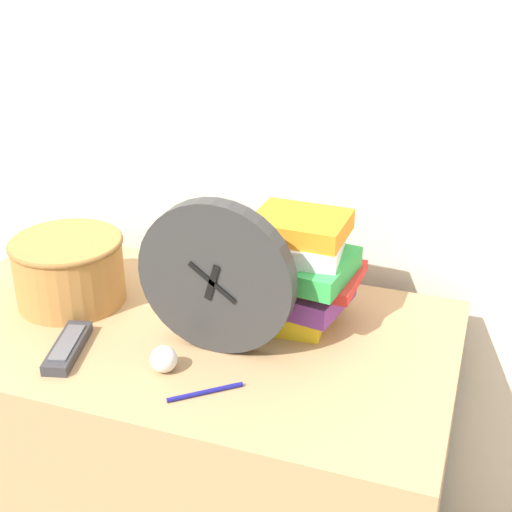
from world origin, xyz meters
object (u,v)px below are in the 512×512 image
at_px(basket, 69,268).
at_px(pen, 205,392).
at_px(crumpled_paper_ball, 164,359).
at_px(tv_remote, 68,347).
at_px(book_stack, 292,269).
at_px(desk_clock, 216,278).

height_order(basket, pen, basket).
bearing_deg(crumpled_paper_ball, tv_remote, -178.03).
bearing_deg(crumpled_paper_ball, basket, 150.43).
relative_size(book_stack, crumpled_paper_ball, 5.74).
xyz_separation_m(basket, tv_remote, (0.10, -0.17, -0.06)).
bearing_deg(basket, crumpled_paper_ball, -29.57).
height_order(book_stack, tv_remote, book_stack).
relative_size(desk_clock, book_stack, 1.05).
distance_m(desk_clock, crumpled_paper_ball, 0.17).
bearing_deg(tv_remote, book_stack, 36.32).
relative_size(basket, crumpled_paper_ball, 4.73).
bearing_deg(pen, book_stack, 77.93).
bearing_deg(crumpled_paper_ball, pen, -22.28).
distance_m(crumpled_paper_ball, pen, 0.10).
distance_m(desk_clock, pen, 0.20).
xyz_separation_m(desk_clock, pen, (0.03, -0.14, -0.14)).
height_order(book_stack, crumpled_paper_ball, book_stack).
height_order(tv_remote, crumpled_paper_ball, crumpled_paper_ball).
distance_m(tv_remote, crumpled_paper_ball, 0.19).
bearing_deg(book_stack, basket, -169.35).
height_order(desk_clock, pen, desk_clock).
bearing_deg(desk_clock, basket, 169.41).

